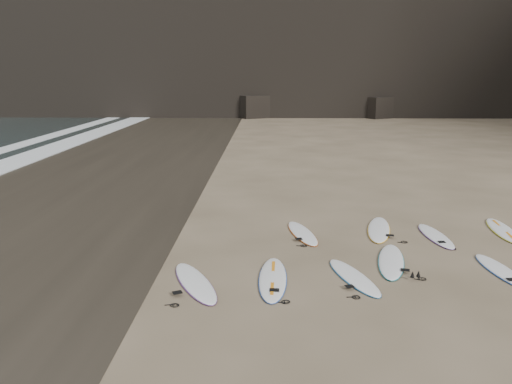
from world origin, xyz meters
TOP-DOWN VIEW (x-y plane):
  - ground at (0.00, 0.00)m, footprint 240.00×240.00m
  - wet_sand at (-13.00, 10.00)m, footprint 12.00×200.00m
  - surfboard_0 at (-4.13, -0.78)m, footprint 0.75×2.76m
  - surfboard_1 at (-2.13, -0.63)m, footprint 1.30×2.52m
  - surfboard_2 at (-0.96, 0.45)m, footprint 1.25×2.76m
  - surfboard_3 at (1.68, -0.14)m, footprint 0.77×2.39m
  - surfboard_5 at (-3.16, 2.80)m, footprint 1.13×2.56m
  - surfboard_6 at (-0.68, 3.24)m, footprint 1.28×2.86m
  - surfboard_7 at (0.93, 2.61)m, footprint 0.74×2.48m
  - surfboard_8 at (3.26, 3.22)m, footprint 0.97×2.72m
  - surfboard_11 at (-5.99, -1.04)m, footprint 1.67×2.67m

SIDE VIEW (x-z plane):
  - ground at x=0.00m, z-range 0.00..0.00m
  - wet_sand at x=-13.00m, z-range 0.00..0.01m
  - surfboard_3 at x=1.68m, z-range 0.00..0.08m
  - surfboard_7 at x=0.93m, z-range 0.00..0.09m
  - surfboard_1 at x=-2.13m, z-range 0.00..0.09m
  - surfboard_5 at x=-3.16m, z-range 0.00..0.09m
  - surfboard_11 at x=-5.99m, z-range 0.00..0.10m
  - surfboard_8 at x=3.26m, z-range 0.00..0.10m
  - surfboard_2 at x=-0.96m, z-range 0.00..0.10m
  - surfboard_0 at x=-4.13m, z-range 0.00..0.10m
  - surfboard_6 at x=-0.68m, z-range 0.00..0.10m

